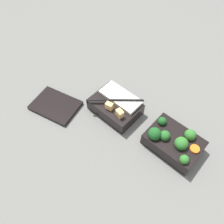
% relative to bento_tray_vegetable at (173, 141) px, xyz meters
% --- Properties ---
extents(ground_plane, '(3.00, 3.00, 0.00)m').
position_rel_bento_tray_vegetable_xyz_m(ground_plane, '(0.13, 0.02, -0.03)').
color(ground_plane, slate).
extents(bento_tray_vegetable, '(0.17, 0.12, 0.08)m').
position_rel_bento_tray_vegetable_xyz_m(bento_tray_vegetable, '(0.00, 0.00, 0.00)').
color(bento_tray_vegetable, black).
rests_on(bento_tray_vegetable, ground_plane).
extents(bento_tray_rice, '(0.17, 0.14, 0.08)m').
position_rel_bento_tray_vegetable_xyz_m(bento_tray_rice, '(0.24, 0.01, -0.00)').
color(bento_tray_rice, black).
rests_on(bento_tray_rice, ground_plane).
extents(bento_lid, '(0.19, 0.16, 0.01)m').
position_rel_bento_tray_vegetable_xyz_m(bento_lid, '(0.42, 0.15, -0.03)').
color(bento_lid, black).
rests_on(bento_lid, ground_plane).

